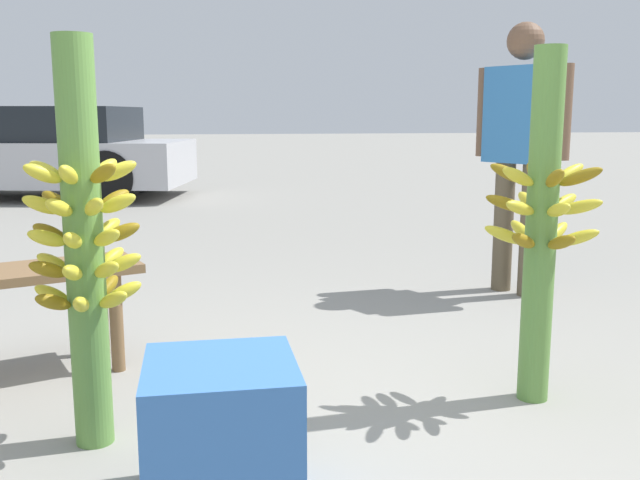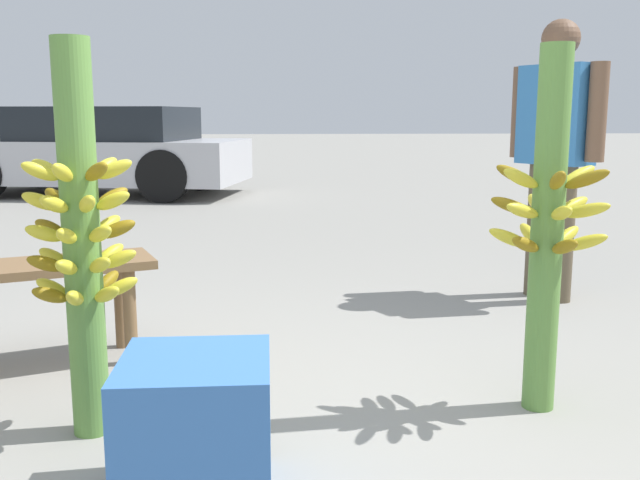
{
  "view_description": "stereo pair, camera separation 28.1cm",
  "coord_description": "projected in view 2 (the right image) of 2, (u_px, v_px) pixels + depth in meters",
  "views": [
    {
      "loc": [
        -0.52,
        -2.29,
        1.15
      ],
      "look_at": [
        -0.03,
        0.44,
        0.66
      ],
      "focal_mm": 40.0,
      "sensor_mm": 36.0,
      "label": 1
    },
    {
      "loc": [
        -0.24,
        -2.33,
        1.15
      ],
      "look_at": [
        -0.03,
        0.44,
        0.66
      ],
      "focal_mm": 40.0,
      "sensor_mm": 36.0,
      "label": 2
    }
  ],
  "objects": [
    {
      "name": "ground_plane",
      "position": [
        339.0,
        446.0,
        2.51
      ],
      "size": [
        80.0,
        80.0,
        0.0
      ],
      "primitive_type": "plane",
      "color": "gray"
    },
    {
      "name": "banana_stalk_left",
      "position": [
        82.0,
        239.0,
        2.5
      ],
      "size": [
        0.39,
        0.39,
        1.41
      ],
      "color": "#5B8C3D",
      "rests_on": "ground_plane"
    },
    {
      "name": "banana_stalk_center",
      "position": [
        547.0,
        227.0,
        2.72
      ],
      "size": [
        0.44,
        0.46,
        1.41
      ],
      "color": "#5B8C3D",
      "rests_on": "ground_plane"
    },
    {
      "name": "vendor_person",
      "position": [
        555.0,
        137.0,
        4.36
      ],
      "size": [
        0.43,
        0.64,
        1.71
      ],
      "rotation": [
        0.0,
        0.0,
        2.08
      ],
      "color": "brown",
      "rests_on": "ground_plane"
    },
    {
      "name": "parked_car",
      "position": [
        100.0,
        151.0,
        10.27
      ],
      "size": [
        4.44,
        2.64,
        1.25
      ],
      "rotation": [
        0.0,
        0.0,
        1.36
      ],
      "color": "#B7B7BC",
      "rests_on": "ground_plane"
    },
    {
      "name": "produce_crate",
      "position": [
        197.0,
        429.0,
        2.14
      ],
      "size": [
        0.44,
        0.44,
        0.44
      ],
      "color": "#386BB2",
      "rests_on": "ground_plane"
    }
  ]
}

